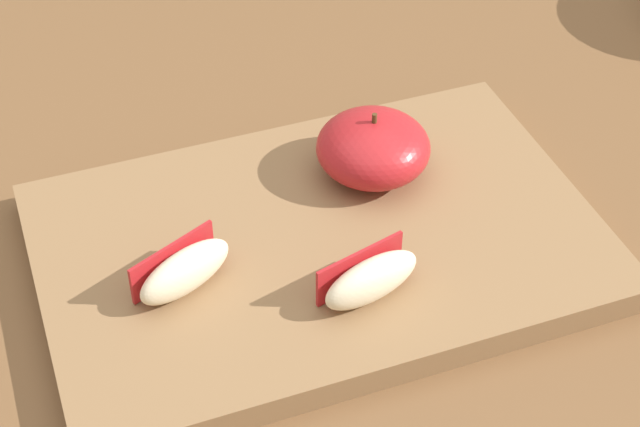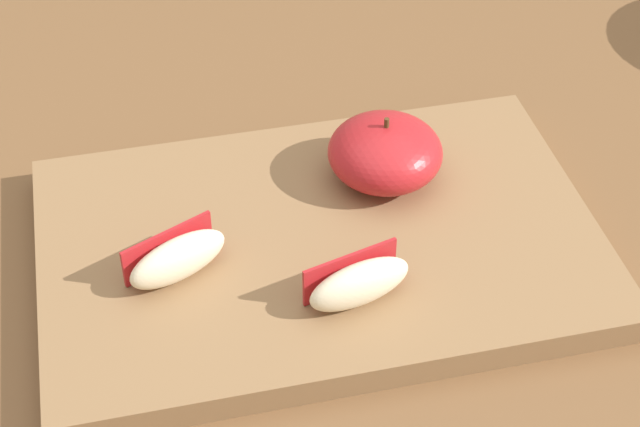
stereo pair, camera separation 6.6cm
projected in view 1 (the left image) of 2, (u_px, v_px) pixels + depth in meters
name	position (u px, v px, depth m)	size (l,w,h in m)	color
dining_table	(347.00, 345.00, 0.80)	(1.21, 0.99, 0.78)	brown
cutting_board	(320.00, 246.00, 0.71)	(0.38, 0.25, 0.02)	olive
apple_half_skin_up	(373.00, 148.00, 0.74)	(0.08, 0.08, 0.05)	#B21E23
apple_wedge_left	(370.00, 279.00, 0.65)	(0.07, 0.04, 0.03)	beige
apple_wedge_front	(184.00, 271.00, 0.66)	(0.07, 0.05, 0.03)	beige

